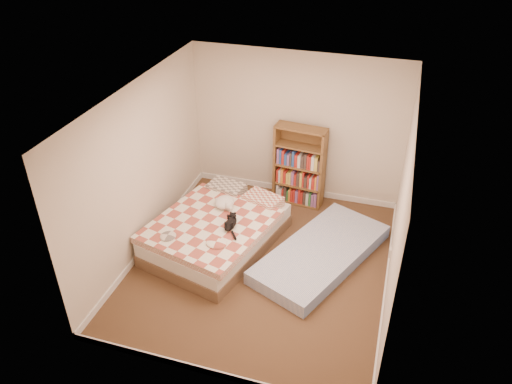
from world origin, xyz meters
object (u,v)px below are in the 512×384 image
(floor_mattress, at_px, (321,253))
(white_dog, at_px, (225,203))
(black_cat, at_px, (231,223))
(bookshelf, at_px, (299,174))
(bed, at_px, (218,230))

(floor_mattress, xyz_separation_m, white_dog, (-1.52, 0.18, 0.47))
(floor_mattress, relative_size, black_cat, 3.99)
(bookshelf, relative_size, floor_mattress, 0.62)
(bed, bearing_deg, floor_mattress, 17.25)
(bed, distance_m, bookshelf, 1.76)
(white_dog, bearing_deg, bed, -99.67)
(bed, height_order, black_cat, black_cat)
(white_dog, bearing_deg, black_cat, -63.17)
(bookshelf, bearing_deg, black_cat, -104.15)
(floor_mattress, bearing_deg, bed, -153.30)
(bookshelf, distance_m, white_dog, 1.50)
(bookshelf, xyz_separation_m, floor_mattress, (0.66, -1.41, -0.42))
(black_cat, relative_size, white_dog, 1.63)
(floor_mattress, xyz_separation_m, black_cat, (-1.27, -0.25, 0.45))
(bed, bearing_deg, black_cat, -15.93)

